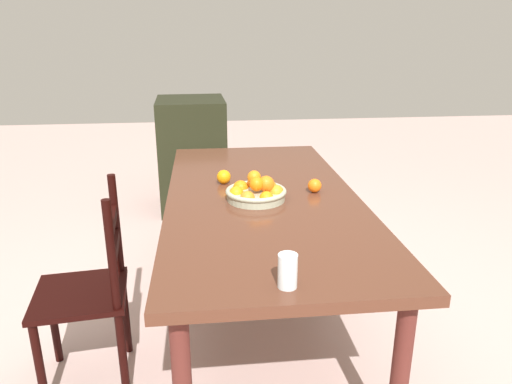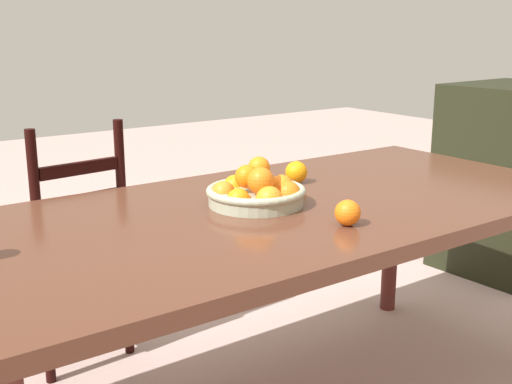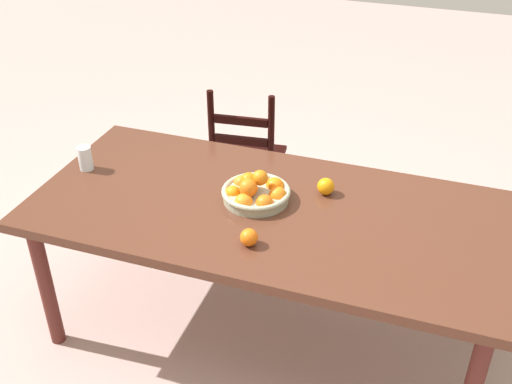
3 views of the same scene
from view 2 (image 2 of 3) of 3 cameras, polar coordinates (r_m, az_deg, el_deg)
The scene contains 6 objects.
dining_table at distance 2.00m, azimuth 2.16°, elevation -2.95°, with size 2.05×0.97×0.73m.
chair_near_window at distance 2.58m, azimuth -16.04°, elevation -4.78°, with size 0.43×0.43×0.93m.
cabinet at distance 3.65m, azimuth 21.47°, elevation 1.09°, with size 0.63×0.57×0.97m, color black.
fruit_bowl at distance 1.97m, azimuth 0.09°, elevation 0.02°, with size 0.30×0.30×0.15m.
orange_loose_0 at distance 1.78m, azimuth 8.01°, elevation -1.80°, with size 0.07×0.07×0.07m, color orange.
orange_loose_1 at distance 2.24m, azimuth 3.54°, elevation 1.74°, with size 0.08×0.08×0.08m, color orange.
Camera 2 is at (-1.18, -1.51, 1.26)m, focal length 45.80 mm.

